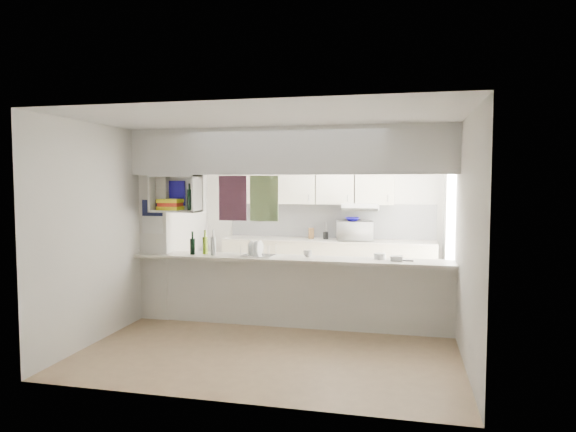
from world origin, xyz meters
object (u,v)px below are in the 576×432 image
(microwave, at_px, (355,231))
(wine_bottles, at_px, (204,245))
(bowl, at_px, (353,219))
(dish_rack, at_px, (258,250))

(microwave, distance_m, wine_bottles, 2.79)
(bowl, xyz_separation_m, wine_bottles, (-1.81, -2.08, -0.23))
(microwave, relative_size, bowl, 2.35)
(dish_rack, distance_m, wine_bottles, 0.76)
(dish_rack, bearing_deg, wine_bottles, -171.38)
(bowl, height_order, dish_rack, bowl)
(wine_bottles, bearing_deg, bowl, 49.00)
(microwave, xyz_separation_m, bowl, (-0.03, -0.02, 0.19))
(bowl, relative_size, wine_bottles, 0.68)
(microwave, distance_m, dish_rack, 2.35)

